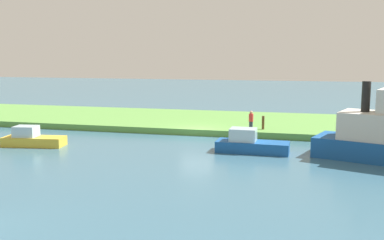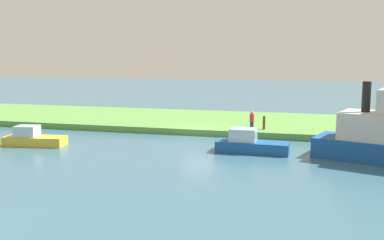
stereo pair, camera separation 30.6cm
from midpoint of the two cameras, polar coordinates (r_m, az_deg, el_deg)
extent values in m
plane|color=#386075|center=(33.15, 0.33, -2.14)|extent=(160.00, 160.00, 0.00)
cube|color=#5B9342|center=(38.88, 2.47, -0.21)|extent=(80.00, 12.00, 0.50)
cylinder|color=#2D334C|center=(33.92, 7.55, -0.65)|extent=(0.29, 0.29, 0.55)
cylinder|color=red|center=(33.83, 7.57, 0.31)|extent=(0.43, 0.43, 0.60)
sphere|color=tan|center=(33.78, 7.58, 1.02)|extent=(0.24, 0.24, 0.24)
cylinder|color=brown|center=(33.59, 9.14, -0.35)|extent=(0.20, 0.20, 1.04)
cylinder|color=black|center=(27.42, 21.73, 2.90)|extent=(0.50, 0.50, 1.81)
cube|color=#D84C2D|center=(27.80, 20.29, -1.24)|extent=(2.10, 2.23, 0.90)
cube|color=#195199|center=(27.76, 7.69, -3.54)|extent=(4.62, 1.73, 0.71)
cube|color=silver|center=(27.70, 6.47, -1.94)|extent=(1.68, 1.34, 0.81)
cube|color=gold|center=(31.44, -20.42, -2.66)|extent=(4.30, 2.05, 0.64)
cube|color=silver|center=(31.57, -21.38, -1.40)|extent=(1.64, 1.38, 0.73)
camera|label=1|loc=(0.15, -90.32, -0.05)|focal=40.30mm
camera|label=2|loc=(0.15, 89.68, 0.05)|focal=40.30mm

